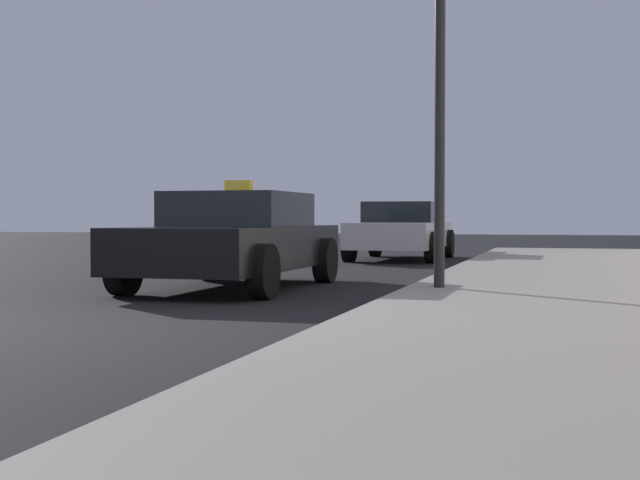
{
  "coord_description": "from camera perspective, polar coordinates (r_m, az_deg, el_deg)",
  "views": [
    {
      "loc": [
        3.78,
        -6.9,
        0.95
      ],
      "look_at": [
        1.59,
        0.84,
        0.73
      ],
      "focal_mm": 49.43,
      "sensor_mm": 36.0,
      "label": 1
    }
  ],
  "objects": [
    {
      "name": "car_silver",
      "position": [
        19.48,
        5.31,
        0.63
      ],
      "size": [
        1.94,
        4.04,
        1.27
      ],
      "rotation": [
        0.0,
        0.0,
        3.14
      ],
      "color": "#B7B7BF",
      "rests_on": "ground_plane"
    },
    {
      "name": "sidewalk",
      "position": [
        6.96,
        17.56,
        -5.75
      ],
      "size": [
        4.0,
        32.0,
        0.15
      ],
      "primitive_type": "cube",
      "color": "gray",
      "rests_on": "ground_plane"
    },
    {
      "name": "car_black",
      "position": [
        11.66,
        -5.55,
        0.04
      ],
      "size": [
        1.99,
        4.18,
        1.43
      ],
      "rotation": [
        0.0,
        0.0,
        3.14
      ],
      "color": "black",
      "rests_on": "ground_plane"
    },
    {
      "name": "ground_plane",
      "position": [
        7.92,
        -12.89,
        -5.38
      ],
      "size": [
        80.0,
        80.0,
        0.0
      ],
      "primitive_type": "plane",
      "color": "black"
    },
    {
      "name": "street_lamp",
      "position": [
        10.23,
        7.79,
        14.2
      ],
      "size": [
        0.36,
        0.36,
        4.47
      ],
      "color": "black",
      "rests_on": "sidewalk"
    }
  ]
}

